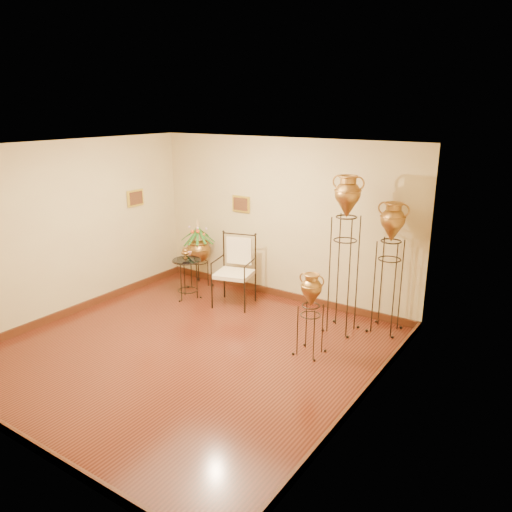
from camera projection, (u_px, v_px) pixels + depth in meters
The scene contains 8 objects.
ground at pixel (190, 350), 7.00m from camera, with size 5.00×5.00×0.00m, color #5A2315.
room_shell at pixel (185, 230), 6.51m from camera, with size 5.02×5.02×2.81m.
amphora_tall at pixel (344, 254), 7.29m from camera, with size 0.55×0.55×2.39m.
amphora_mid at pixel (389, 267), 7.33m from camera, with size 0.57×0.57×2.01m.
amphora_short at pixel (311, 314), 6.75m from camera, with size 0.44×0.44×1.18m.
planter_urn at pixel (198, 248), 9.36m from camera, with size 0.87×0.87×1.32m.
armchair at pixel (234, 271), 8.44m from camera, with size 0.82×0.78×1.21m.
side_table at pixel (187, 278), 8.80m from camera, with size 0.61×0.61×0.91m.
Camera 1 is at (4.28, -4.74, 3.29)m, focal length 35.00 mm.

